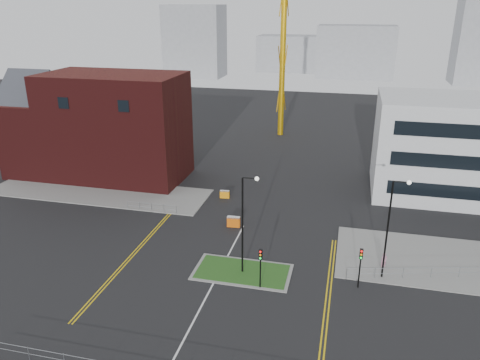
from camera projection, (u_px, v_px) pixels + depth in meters
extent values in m
plane|color=black|center=(191.00, 325.00, 34.70)|extent=(200.00, 200.00, 0.00)
cube|color=slate|center=(99.00, 192.00, 59.06)|extent=(28.00, 8.00, 0.12)
cube|color=slate|center=(471.00, 265.00, 42.59)|extent=(24.00, 10.00, 0.12)
cube|color=slate|center=(242.00, 272.00, 41.52)|extent=(8.60, 4.60, 0.08)
cube|color=#204C19|center=(242.00, 272.00, 41.51)|extent=(8.00, 4.00, 0.12)
cube|color=#411010|center=(116.00, 127.00, 62.05)|extent=(18.00, 10.00, 14.00)
cube|color=black|center=(63.00, 103.00, 56.95)|extent=(1.40, 0.10, 1.40)
cube|color=black|center=(123.00, 106.00, 55.19)|extent=(1.40, 0.10, 1.40)
cube|color=#411010|center=(39.00, 136.00, 65.39)|extent=(6.00, 10.00, 10.00)
cube|color=#2D3038|center=(33.00, 100.00, 63.62)|extent=(6.40, 8.49, 8.49)
cylinder|color=#DBA10C|center=(283.00, 33.00, 78.86)|extent=(1.00, 1.00, 35.43)
cylinder|color=black|center=(242.00, 227.00, 39.94)|extent=(0.16, 0.16, 9.00)
cylinder|color=black|center=(250.00, 178.00, 38.21)|extent=(1.20, 0.10, 0.10)
sphere|color=silver|center=(257.00, 179.00, 38.08)|extent=(0.36, 0.36, 0.36)
cylinder|color=black|center=(387.00, 231.00, 39.13)|extent=(0.16, 0.16, 9.00)
cylinder|color=black|center=(401.00, 182.00, 37.40)|extent=(1.20, 0.10, 0.10)
sphere|color=silver|center=(409.00, 183.00, 37.27)|extent=(0.36, 0.36, 0.36)
cylinder|color=black|center=(260.00, 272.00, 38.75)|extent=(0.12, 0.12, 3.00)
cube|color=black|center=(261.00, 254.00, 38.15)|extent=(0.28, 0.22, 0.90)
sphere|color=red|center=(260.00, 252.00, 37.92)|extent=(0.18, 0.18, 0.18)
sphere|color=orange|center=(260.00, 255.00, 38.03)|extent=(0.18, 0.18, 0.18)
sphere|color=#0CCC33|center=(260.00, 258.00, 38.13)|extent=(0.18, 0.18, 0.18)
cylinder|color=black|center=(359.00, 272.00, 38.81)|extent=(0.12, 0.12, 3.00)
cube|color=black|center=(361.00, 254.00, 38.21)|extent=(0.28, 0.22, 0.90)
sphere|color=red|center=(362.00, 251.00, 37.99)|extent=(0.18, 0.18, 0.18)
sphere|color=orange|center=(361.00, 255.00, 38.09)|extent=(0.18, 0.18, 0.18)
sphere|color=#0CCC33|center=(361.00, 258.00, 38.20)|extent=(0.18, 0.18, 0.18)
cylinder|color=gray|center=(151.00, 204.00, 53.10)|extent=(6.00, 0.04, 0.04)
cylinder|color=gray|center=(152.00, 208.00, 53.28)|extent=(6.00, 0.04, 0.04)
cylinder|color=gray|center=(127.00, 205.00, 53.94)|extent=(0.05, 0.05, 1.10)
cylinder|color=gray|center=(176.00, 210.00, 52.62)|extent=(0.05, 0.05, 1.10)
cylinder|color=gray|center=(460.00, 268.00, 40.29)|extent=(19.01, 5.04, 0.04)
cylinder|color=gray|center=(459.00, 273.00, 40.47)|extent=(19.01, 5.04, 0.04)
cylinder|color=gray|center=(347.00, 274.00, 40.28)|extent=(0.05, 0.05, 1.10)
cube|color=silver|center=(200.00, 309.00, 36.52)|extent=(0.15, 30.00, 0.01)
cube|color=gold|center=(138.00, 247.00, 45.76)|extent=(0.12, 24.00, 0.01)
cube|color=gold|center=(141.00, 248.00, 45.70)|extent=(0.12, 24.00, 0.01)
cube|color=gold|center=(326.00, 297.00, 38.07)|extent=(0.12, 20.00, 0.01)
cube|color=gold|center=(330.00, 297.00, 38.01)|extent=(0.12, 20.00, 0.01)
cube|color=gray|center=(195.00, 41.00, 148.65)|extent=(18.00, 12.00, 22.00)
cube|color=gray|center=(355.00, 52.00, 147.85)|extent=(24.00, 12.00, 16.00)
cube|color=gray|center=(302.00, 54.00, 161.59)|extent=(30.00, 12.00, 12.00)
imported|color=#CB839E|center=(384.00, 261.00, 41.91)|extent=(0.66, 0.56, 1.54)
cube|color=#E25D0C|center=(234.00, 222.00, 49.88)|extent=(1.37, 0.49, 1.13)
cube|color=silver|center=(234.00, 217.00, 49.70)|extent=(1.37, 0.49, 0.14)
cube|color=orange|center=(225.00, 194.00, 57.22)|extent=(1.19, 0.50, 0.96)
cube|color=silver|center=(225.00, 191.00, 57.07)|extent=(1.19, 0.50, 0.12)
cube|color=#E35E0C|center=(234.00, 222.00, 49.81)|extent=(1.41, 0.59, 1.14)
cube|color=silver|center=(233.00, 217.00, 49.63)|extent=(1.41, 0.59, 0.14)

